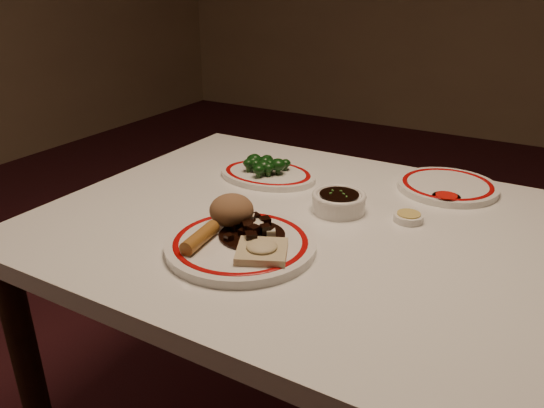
{
  "coord_description": "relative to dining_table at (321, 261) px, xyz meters",
  "views": [
    {
      "loc": [
        0.42,
        -0.93,
        1.24
      ],
      "look_at": [
        -0.09,
        -0.06,
        0.8
      ],
      "focal_mm": 35.0,
      "sensor_mm": 36.0,
      "label": 1
    }
  ],
  "objects": [
    {
      "name": "dining_table",
      "position": [
        0.0,
        0.0,
        0.0
      ],
      "size": [
        1.2,
        0.9,
        0.75
      ],
      "color": "white",
      "rests_on": "ground"
    },
    {
      "name": "main_plate",
      "position": [
        -0.09,
        -0.18,
        0.1
      ],
      "size": [
        0.39,
        0.39,
        0.02
      ],
      "color": "white",
      "rests_on": "dining_table"
    },
    {
      "name": "rice_mound",
      "position": [
        -0.14,
        -0.13,
        0.14
      ],
      "size": [
        0.09,
        0.09,
        0.07
      ],
      "primitive_type": "ellipsoid",
      "color": "brown",
      "rests_on": "main_plate"
    },
    {
      "name": "spring_roll",
      "position": [
        -0.15,
        -0.23,
        0.12
      ],
      "size": [
        0.04,
        0.11,
        0.03
      ],
      "primitive_type": "cylinder",
      "rotation": [
        1.57,
        0.0,
        0.12
      ],
      "color": "#A26828",
      "rests_on": "main_plate"
    },
    {
      "name": "fried_wonton",
      "position": [
        -0.03,
        -0.21,
        0.12
      ],
      "size": [
        0.12,
        0.12,
        0.03
      ],
      "color": "#C6B88C",
      "rests_on": "main_plate"
    },
    {
      "name": "stirfry_heap",
      "position": [
        -0.09,
        -0.15,
        0.12
      ],
      "size": [
        0.13,
        0.13,
        0.03
      ],
      "color": "black",
      "rests_on": "main_plate"
    },
    {
      "name": "broccoli_plate",
      "position": [
        -0.24,
        0.18,
        0.1
      ],
      "size": [
        0.26,
        0.23,
        0.02
      ],
      "color": "white",
      "rests_on": "dining_table"
    },
    {
      "name": "broccoli_pile",
      "position": [
        -0.25,
        0.18,
        0.13
      ],
      "size": [
        0.12,
        0.11,
        0.04
      ],
      "color": "#23471C",
      "rests_on": "broccoli_plate"
    },
    {
      "name": "soy_bowl",
      "position": [
        0.0,
        0.08,
        0.11
      ],
      "size": [
        0.12,
        0.12,
        0.04
      ],
      "color": "white",
      "rests_on": "dining_table"
    },
    {
      "name": "sweet_sour_dish",
      "position": [
        0.2,
        0.25,
        0.1
      ],
      "size": [
        0.06,
        0.06,
        0.02
      ],
      "color": "white",
      "rests_on": "dining_table"
    },
    {
      "name": "mustard_dish",
      "position": [
        0.15,
        0.1,
        0.1
      ],
      "size": [
        0.06,
        0.06,
        0.02
      ],
      "color": "white",
      "rests_on": "dining_table"
    },
    {
      "name": "far_plate",
      "position": [
        0.18,
        0.33,
        0.1
      ],
      "size": [
        0.27,
        0.27,
        0.02
      ],
      "color": "white",
      "rests_on": "dining_table"
    }
  ]
}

